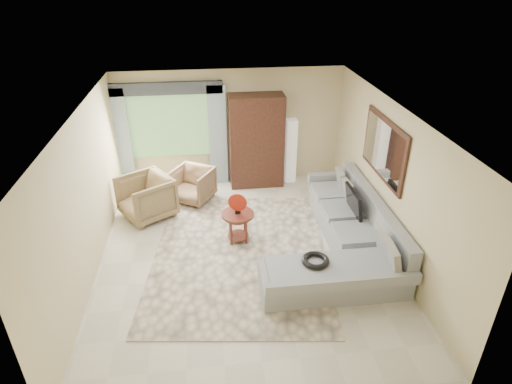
{
  "coord_description": "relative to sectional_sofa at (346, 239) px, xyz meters",
  "views": [
    {
      "loc": [
        -0.55,
        -6.14,
        4.58
      ],
      "look_at": [
        0.25,
        0.35,
        1.05
      ],
      "focal_mm": 30.0,
      "sensor_mm": 36.0,
      "label": 1
    }
  ],
  "objects": [
    {
      "name": "curtain_left",
      "position": [
        -4.18,
        3.06,
        0.87
      ],
      "size": [
        0.4,
        0.08,
        2.3
      ],
      "primitive_type": "cube",
      "color": "#9EB7CC",
      "rests_on": "ground"
    },
    {
      "name": "sectional_sofa",
      "position": [
        0.0,
        0.0,
        0.0
      ],
      "size": [
        2.3,
        3.46,
        0.9
      ],
      "color": "gray",
      "rests_on": "ground"
    },
    {
      "name": "window",
      "position": [
        -3.13,
        3.15,
        1.12
      ],
      "size": [
        1.8,
        0.04,
        1.4
      ],
      "primitive_type": "cube",
      "color": "#669E59",
      "rests_on": "wall_back"
    },
    {
      "name": "armoire",
      "position": [
        -1.23,
        2.9,
        0.77
      ],
      "size": [
        1.2,
        0.55,
        2.1
      ],
      "primitive_type": "cube",
      "color": "black",
      "rests_on": "ground"
    },
    {
      "name": "wall_mirror",
      "position": [
        0.68,
        0.53,
        1.47
      ],
      "size": [
        0.05,
        1.7,
        1.05
      ],
      "color": "black",
      "rests_on": "wall_right"
    },
    {
      "name": "potted_plant",
      "position": [
        -4.17,
        2.93,
        -0.04
      ],
      "size": [
        0.45,
        0.4,
        0.48
      ],
      "primitive_type": "imported",
      "rotation": [
        0.0,
        0.0,
        0.05
      ],
      "color": "#999999",
      "rests_on": "ground"
    },
    {
      "name": "armchair_left",
      "position": [
        -3.6,
        1.7,
        0.15
      ],
      "size": [
        1.31,
        1.3,
        0.87
      ],
      "primitive_type": "imported",
      "rotation": [
        0.0,
        0.0,
        -1.0
      ],
      "color": "#997B53",
      "rests_on": "ground"
    },
    {
      "name": "curtain_right",
      "position": [
        -2.08,
        3.06,
        0.87
      ],
      "size": [
        0.4,
        0.08,
        2.3
      ],
      "primitive_type": "cube",
      "color": "#9EB7CC",
      "rests_on": "ground"
    },
    {
      "name": "valance",
      "position": [
        -3.13,
        3.08,
        1.97
      ],
      "size": [
        2.4,
        0.12,
        0.26
      ],
      "primitive_type": "cube",
      "color": "#1E232D",
      "rests_on": "wall_back"
    },
    {
      "name": "ground",
      "position": [
        -1.78,
        0.18,
        -0.28
      ],
      "size": [
        6.0,
        6.0,
        0.0
      ],
      "primitive_type": "plane",
      "color": "silver",
      "rests_on": "ground"
    },
    {
      "name": "tv_screen",
      "position": [
        0.27,
        0.55,
        0.44
      ],
      "size": [
        0.14,
        0.74,
        0.48
      ],
      "primitive_type": "cube",
      "rotation": [
        0.0,
        -0.17,
        0.0
      ],
      "color": "black",
      "rests_on": "sectional_sofa"
    },
    {
      "name": "garden_hose",
      "position": [
        -0.78,
        -0.85,
        0.26
      ],
      "size": [
        0.43,
        0.43,
        0.09
      ],
      "primitive_type": "torus",
      "color": "black",
      "rests_on": "sectional_sofa"
    },
    {
      "name": "floor_lamp",
      "position": [
        -0.43,
        2.96,
        0.47
      ],
      "size": [
        0.24,
        0.24,
        1.5
      ],
      "primitive_type": "cube",
      "color": "silver",
      "rests_on": "ground"
    },
    {
      "name": "area_rug",
      "position": [
        -1.86,
        0.19,
        -0.27
      ],
      "size": [
        3.46,
        4.33,
        0.02
      ],
      "primitive_type": "cube",
      "rotation": [
        0.0,
        0.0,
        -0.12
      ],
      "color": "beige",
      "rests_on": "ground"
    },
    {
      "name": "coffee_table",
      "position": [
        -1.85,
        0.6,
        0.03
      ],
      "size": [
        0.59,
        0.59,
        0.59
      ],
      "rotation": [
        0.0,
        0.0,
        -0.2
      ],
      "color": "#4A1D13",
      "rests_on": "ground"
    },
    {
      "name": "red_disc",
      "position": [
        -1.85,
        0.6,
        0.54
      ],
      "size": [
        0.33,
        0.13,
        0.34
      ],
      "primitive_type": "cylinder",
      "rotation": [
        1.57,
        0.0,
        -0.31
      ],
      "color": "#A92210",
      "rests_on": "coffee_table"
    },
    {
      "name": "armchair_right",
      "position": [
        -2.7,
        2.27,
        0.08
      ],
      "size": [
        1.08,
        1.09,
        0.73
      ],
      "primitive_type": "imported",
      "rotation": [
        0.0,
        0.0,
        -0.53
      ],
      "color": "#987753",
      "rests_on": "ground"
    }
  ]
}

